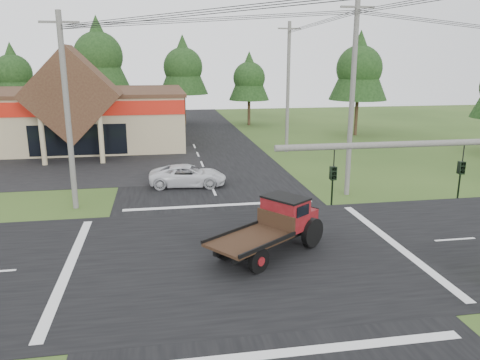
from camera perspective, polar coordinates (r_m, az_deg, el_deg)
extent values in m
plane|color=#2C4819|center=(20.12, 0.14, -9.12)|extent=(120.00, 120.00, 0.00)
cube|color=black|center=(20.12, 0.14, -9.09)|extent=(12.00, 120.00, 0.02)
cube|color=black|center=(20.12, 0.14, -9.09)|extent=(120.00, 12.00, 0.02)
cube|color=black|center=(39.53, -25.44, 1.32)|extent=(28.00, 14.00, 0.02)
cube|color=tan|center=(50.15, -24.72, 6.80)|extent=(30.00, 15.00, 5.00)
cube|color=#3E2119|center=(49.93, -25.03, 9.69)|extent=(30.40, 15.40, 0.30)
cube|color=#3E2119|center=(40.34, -19.79, 9.72)|extent=(7.78, 4.00, 7.78)
cylinder|color=tan|center=(39.49, -22.94, 4.51)|extent=(0.40, 0.40, 4.00)
cylinder|color=tan|center=(38.72, -16.57, 4.88)|extent=(0.40, 0.40, 4.00)
cube|color=black|center=(41.73, -19.13, 4.64)|extent=(8.00, 0.08, 2.60)
cylinder|color=#595651|center=(12.75, 22.04, 4.15)|extent=(8.00, 0.16, 0.16)
imported|color=black|center=(13.49, 25.26, -0.01)|extent=(0.16, 0.20, 1.00)
imported|color=black|center=(11.85, 11.23, -0.73)|extent=(0.16, 0.20, 1.00)
cylinder|color=#595651|center=(26.75, -20.29, 7.57)|extent=(0.30, 0.30, 10.50)
cube|color=#595651|center=(26.67, -21.20, 17.52)|extent=(2.00, 0.12, 0.12)
cylinder|color=#595651|center=(28.55, 13.50, 9.45)|extent=(0.30, 0.30, 11.50)
cube|color=#595651|center=(28.60, 14.13, 19.78)|extent=(2.00, 0.12, 0.12)
cylinder|color=#595651|center=(41.76, 5.87, 11.03)|extent=(0.30, 0.30, 11.20)
cube|color=#595651|center=(41.77, 6.05, 17.89)|extent=(2.00, 0.12, 0.12)
cylinder|color=#332316|center=(62.79, -25.49, 7.32)|extent=(0.36, 0.36, 3.50)
cone|color=black|center=(62.48, -26.00, 11.90)|extent=(5.60, 5.60, 6.60)
sphere|color=black|center=(62.49, -25.97, 11.63)|extent=(4.40, 4.40, 4.40)
cylinder|color=#332316|center=(59.84, -16.46, 8.34)|extent=(0.36, 0.36, 4.55)
cone|color=black|center=(59.56, -16.93, 14.63)|extent=(7.28, 7.28, 8.58)
sphere|color=black|center=(59.56, -16.90, 14.25)|extent=(5.72, 5.72, 5.72)
cylinder|color=#332316|center=(60.56, -6.80, 8.56)|extent=(0.36, 0.36, 3.85)
cone|color=black|center=(60.25, -6.96, 13.82)|extent=(6.16, 6.16, 7.26)
sphere|color=black|center=(60.26, -6.95, 13.51)|extent=(4.84, 4.84, 4.84)
cylinder|color=#332316|center=(59.58, 1.10, 8.22)|extent=(0.36, 0.36, 3.15)
cone|color=black|center=(59.26, 1.12, 12.60)|extent=(5.04, 5.04, 5.94)
sphere|color=black|center=(59.27, 1.12, 12.34)|extent=(3.96, 3.96, 3.96)
cylinder|color=#332316|center=(52.97, 13.97, 7.40)|extent=(0.36, 0.36, 3.85)
cone|color=black|center=(52.62, 14.35, 13.41)|extent=(6.16, 6.16, 7.26)
sphere|color=black|center=(52.62, 14.33, 13.05)|extent=(4.84, 4.84, 4.84)
imported|color=silver|center=(30.79, -6.37, 0.55)|extent=(5.18, 2.77, 1.38)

